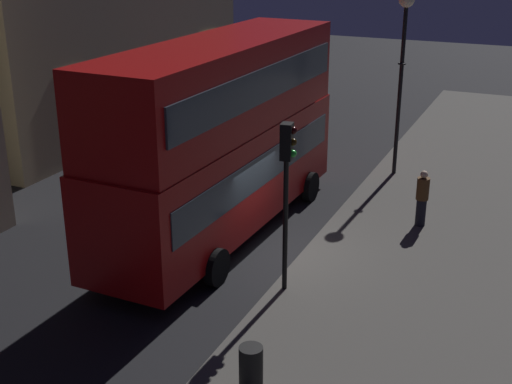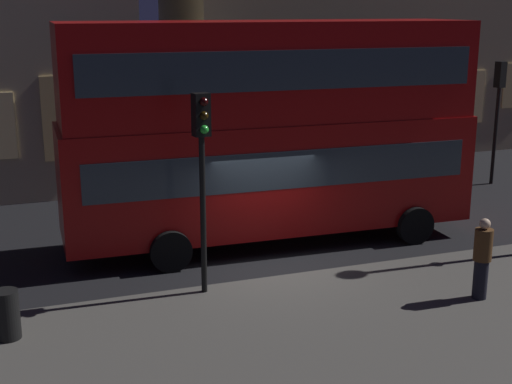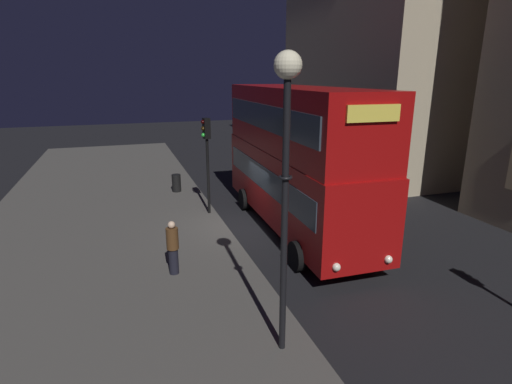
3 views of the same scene
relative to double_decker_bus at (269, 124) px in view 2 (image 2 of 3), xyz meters
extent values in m
plane|color=black|center=(-0.62, -1.83, -3.06)|extent=(80.00, 80.00, 0.00)
cube|color=#4C4944|center=(-0.62, -7.36, -3.00)|extent=(44.00, 9.51, 0.12)
cube|color=#E5C67F|center=(-4.40, 5.89, -0.49)|extent=(1.36, 0.06, 2.58)
cube|color=#F9E09E|center=(3.55, 7.84, -0.41)|extent=(1.69, 0.06, 1.92)
cube|color=#F9E09E|center=(6.20, 7.84, -0.77)|extent=(1.69, 0.06, 2.10)
cube|color=#E5C67F|center=(8.84, 7.84, -0.70)|extent=(1.69, 0.06, 2.00)
cube|color=#F2D18C|center=(11.48, 7.84, -0.76)|extent=(1.69, 0.06, 2.13)
cube|color=#9E0C0C|center=(0.00, 0.00, -1.23)|extent=(10.31, 2.87, 2.70)
cube|color=#9E0C0C|center=(0.00, 0.00, 1.30)|extent=(10.11, 2.81, 2.36)
cube|color=#2D3842|center=(0.00, 0.00, -0.89)|extent=(9.49, 2.91, 0.90)
cube|color=#2D3842|center=(0.00, 0.00, 1.42)|extent=(9.49, 2.91, 0.90)
cube|color=#F2D84C|center=(5.06, -0.15, 1.95)|extent=(0.13, 1.55, 0.44)
sphere|color=white|center=(5.16, 0.68, -2.23)|extent=(0.24, 0.24, 0.24)
sphere|color=white|center=(5.11, -0.99, -2.23)|extent=(0.24, 0.24, 0.24)
cylinder|color=black|center=(3.52, 1.23, -2.58)|extent=(0.97, 0.27, 0.97)
cylinder|color=black|center=(3.44, -1.44, -2.58)|extent=(0.97, 0.27, 0.97)
cylinder|color=black|center=(-2.78, 1.42, -2.58)|extent=(0.97, 0.27, 0.97)
cylinder|color=black|center=(-2.86, -1.25, -2.58)|extent=(0.97, 0.27, 0.97)
cylinder|color=black|center=(-2.54, -2.92, -1.30)|extent=(0.12, 0.12, 3.29)
cube|color=black|center=(-2.54, -2.92, 0.77)|extent=(0.35, 0.30, 0.85)
sphere|color=black|center=(-2.52, -3.07, 1.04)|extent=(0.17, 0.17, 0.17)
sphere|color=black|center=(-2.52, -3.07, 0.77)|extent=(0.17, 0.17, 0.17)
sphere|color=green|center=(-2.52, -3.07, 0.50)|extent=(0.17, 0.17, 0.17)
cylinder|color=black|center=(9.33, 3.16, -1.43)|extent=(0.12, 0.12, 3.27)
cube|color=black|center=(9.33, 3.16, 0.64)|extent=(0.37, 0.33, 0.85)
sphere|color=black|center=(9.30, 3.31, 0.91)|extent=(0.17, 0.17, 0.17)
sphere|color=black|center=(9.30, 3.31, 0.64)|extent=(0.17, 0.17, 0.17)
sphere|color=green|center=(9.30, 3.31, 0.37)|extent=(0.17, 0.17, 0.17)
cylinder|color=black|center=(2.64, -5.15, -2.53)|extent=(0.29, 0.29, 0.82)
cylinder|color=#513319|center=(2.64, -5.15, -1.80)|extent=(0.37, 0.37, 0.66)
sphere|color=beige|center=(2.64, -5.15, -1.36)|extent=(0.22, 0.22, 0.22)
cylinder|color=black|center=(-6.44, -3.80, -2.49)|extent=(0.46, 0.46, 0.91)
camera|label=1|loc=(-16.41, -8.34, 5.24)|focal=48.58mm
camera|label=2|loc=(-6.22, -16.29, 2.84)|focal=49.93mm
camera|label=3|loc=(13.94, -6.34, 2.88)|focal=28.10mm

